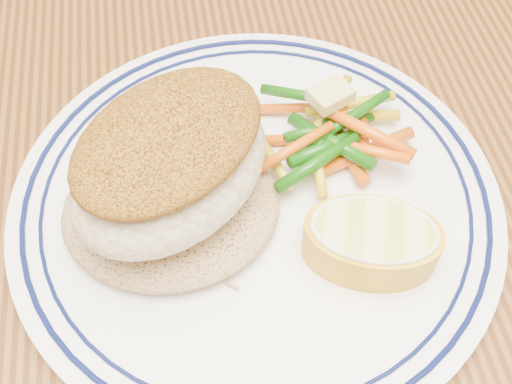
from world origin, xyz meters
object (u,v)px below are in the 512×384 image
object	(u,v)px
lemon_wedge	(372,241)
fish_fillet	(170,162)
dining_table	(211,346)
plate	(256,203)
vegetable_pile	(334,134)
rice_pilaf	(171,204)

from	to	relation	value
lemon_wedge	fish_fillet	bearing A→B (deg)	155.82
dining_table	plate	world-z (taller)	plate
dining_table	vegetable_pile	size ratio (longest dim) A/B	14.84
plate	vegetable_pile	bearing A→B (deg)	28.98
lemon_wedge	vegetable_pile	bearing A→B (deg)	91.34
rice_pilaf	lemon_wedge	bearing A→B (deg)	-22.72
vegetable_pile	rice_pilaf	bearing A→B (deg)	-161.25
lemon_wedge	dining_table	bearing A→B (deg)	173.74
lemon_wedge	plate	bearing A→B (deg)	138.05
dining_table	vegetable_pile	world-z (taller)	vegetable_pile
fish_fillet	lemon_wedge	size ratio (longest dim) A/B	1.72
plate	lemon_wedge	bearing A→B (deg)	-41.95
rice_pilaf	vegetable_pile	distance (m)	0.10
dining_table	plate	bearing A→B (deg)	45.85
plate	dining_table	bearing A→B (deg)	-134.15
dining_table	rice_pilaf	distance (m)	0.13
vegetable_pile	lemon_wedge	bearing A→B (deg)	-88.66
lemon_wedge	rice_pilaf	bearing A→B (deg)	157.28
rice_pilaf	lemon_wedge	distance (m)	0.11
fish_fillet	rice_pilaf	bearing A→B (deg)	-157.89
rice_pilaf	fish_fillet	xyz separation A→B (m)	(0.00, 0.00, 0.03)
vegetable_pile	lemon_wedge	distance (m)	0.07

